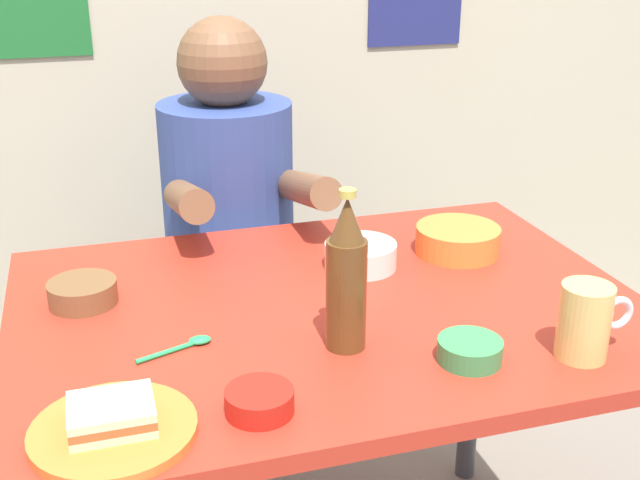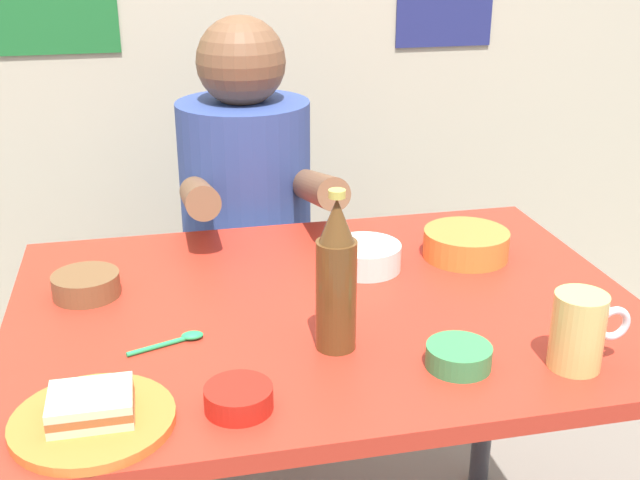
% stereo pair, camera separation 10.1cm
% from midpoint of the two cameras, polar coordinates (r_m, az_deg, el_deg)
% --- Properties ---
extents(dining_table, '(1.10, 0.80, 0.74)m').
position_cam_midpoint_polar(dining_table, '(1.45, -1.42, -7.82)').
color(dining_table, '#B72D1E').
rests_on(dining_table, ground).
extents(stool, '(0.34, 0.34, 0.45)m').
position_cam_midpoint_polar(stool, '(2.13, -7.50, -6.88)').
color(stool, '#4C4C51').
rests_on(stool, ground).
extents(person_seated, '(0.33, 0.56, 0.72)m').
position_cam_midpoint_polar(person_seated, '(1.95, -8.05, 3.74)').
color(person_seated, '#33478C').
rests_on(person_seated, stool).
extents(plate_orange, '(0.22, 0.22, 0.01)m').
position_cam_midpoint_polar(plate_orange, '(1.12, -17.17, -12.98)').
color(plate_orange, orange).
rests_on(plate_orange, dining_table).
extents(sandwich, '(0.11, 0.09, 0.04)m').
position_cam_midpoint_polar(sandwich, '(1.10, -17.32, -11.91)').
color(sandwich, beige).
rests_on(sandwich, plate_orange).
extents(beer_mug, '(0.13, 0.08, 0.12)m').
position_cam_midpoint_polar(beer_mug, '(1.27, 16.38, -5.64)').
color(beer_mug, '#D1BC66').
rests_on(beer_mug, dining_table).
extents(beer_bottle, '(0.06, 0.06, 0.26)m').
position_cam_midpoint_polar(beer_bottle, '(1.22, -0.45, -2.78)').
color(beer_bottle, '#593819').
rests_on(beer_bottle, dining_table).
extents(rice_bowl_white, '(0.14, 0.14, 0.05)m').
position_cam_midpoint_polar(rice_bowl_white, '(1.54, 1.06, -1.04)').
color(rice_bowl_white, silver).
rests_on(rice_bowl_white, dining_table).
extents(sambal_bowl_red, '(0.10, 0.10, 0.03)m').
position_cam_midpoint_polar(sambal_bowl_red, '(1.12, -7.00, -11.38)').
color(sambal_bowl_red, '#B21E14').
rests_on(sambal_bowl_red, dining_table).
extents(condiment_bowl_brown, '(0.12, 0.12, 0.04)m').
position_cam_midpoint_polar(condiment_bowl_brown, '(1.47, -18.57, -3.56)').
color(condiment_bowl_brown, brown).
rests_on(condiment_bowl_brown, dining_table).
extents(soup_bowl_orange, '(0.17, 0.17, 0.05)m').
position_cam_midpoint_polar(soup_bowl_orange, '(1.62, 8.11, 0.08)').
color(soup_bowl_orange, orange).
rests_on(soup_bowl_orange, dining_table).
extents(dip_bowl_green, '(0.10, 0.10, 0.03)m').
position_cam_midpoint_polar(dip_bowl_green, '(1.24, 8.40, -7.83)').
color(dip_bowl_green, '#388C4C').
rests_on(dip_bowl_green, dining_table).
extents(spoon, '(0.12, 0.05, 0.01)m').
position_cam_midpoint_polar(spoon, '(1.29, -11.72, -7.40)').
color(spoon, '#26A559').
rests_on(spoon, dining_table).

